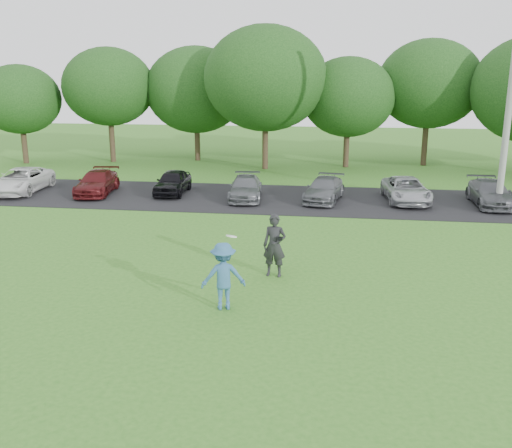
{
  "coord_description": "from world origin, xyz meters",
  "views": [
    {
      "loc": [
        2.41,
        -13.48,
        5.92
      ],
      "look_at": [
        0.0,
        3.5,
        1.3
      ],
      "focal_mm": 40.0,
      "sensor_mm": 36.0,
      "label": 1
    }
  ],
  "objects": [
    {
      "name": "parking_lot",
      "position": [
        0.0,
        13.0,
        0.01
      ],
      "size": [
        32.0,
        6.5,
        0.03
      ],
      "primitive_type": "cube",
      "color": "black",
      "rests_on": "ground"
    },
    {
      "name": "camera_bystander",
      "position": [
        0.7,
        2.48,
        0.94
      ],
      "size": [
        0.73,
        0.53,
        1.88
      ],
      "color": "black",
      "rests_on": "ground"
    },
    {
      "name": "tree_row",
      "position": [
        1.51,
        22.76,
        4.91
      ],
      "size": [
        42.39,
        9.85,
        8.64
      ],
      "color": "#38281C",
      "rests_on": "ground"
    },
    {
      "name": "ground",
      "position": [
        0.0,
        0.0,
        0.0
      ],
      "size": [
        100.0,
        100.0,
        0.0
      ],
      "primitive_type": "plane",
      "color": "#316D1F",
      "rests_on": "ground"
    },
    {
      "name": "utility_pole",
      "position": [
        9.52,
        12.12,
        5.3
      ],
      "size": [
        0.28,
        0.28,
        10.59
      ],
      "primitive_type": "cylinder",
      "color": "gray",
      "rests_on": "ground"
    },
    {
      "name": "parked_cars",
      "position": [
        -0.51,
        12.95,
        0.6
      ],
      "size": [
        28.17,
        4.8,
        1.25
      ],
      "color": "silver",
      "rests_on": "parking_lot"
    },
    {
      "name": "frisbee_player",
      "position": [
        -0.32,
        -0.11,
        0.88
      ],
      "size": [
        1.27,
        0.93,
        2.08
      ],
      "color": "#31618C",
      "rests_on": "ground"
    }
  ]
}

